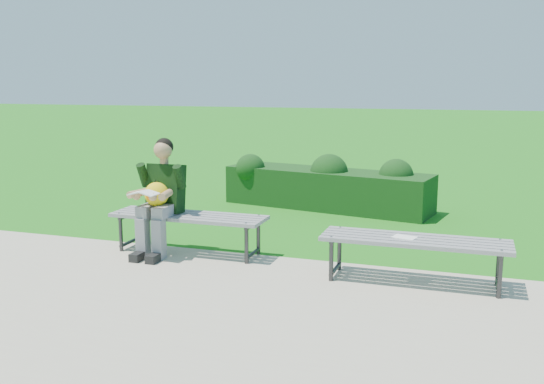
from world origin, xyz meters
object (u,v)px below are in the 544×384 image
object	(u,v)px
bench_right	(415,244)
seated_boy	(160,193)
hedge	(327,185)
paper_sheet	(404,237)
bench_left	(189,219)

from	to	relation	value
bench_right	seated_boy	xyz separation A→B (m)	(-2.86, 0.18, 0.30)
bench_right	seated_boy	size ratio (longest dim) A/B	1.37
seated_boy	hedge	bearing A→B (deg)	69.25
paper_sheet	hedge	bearing A→B (deg)	114.94
hedge	paper_sheet	bearing A→B (deg)	-65.06
paper_sheet	seated_boy	bearing A→B (deg)	176.29
seated_boy	paper_sheet	world-z (taller)	seated_boy
seated_boy	paper_sheet	xyz separation A→B (m)	(2.76, -0.18, -0.24)
hedge	seated_boy	xyz separation A→B (m)	(-1.20, -3.17, 0.36)
hedge	seated_boy	distance (m)	3.41
bench_left	seated_boy	distance (m)	0.44
bench_left	bench_right	distance (m)	2.57
bench_left	paper_sheet	distance (m)	2.48
seated_boy	paper_sheet	size ratio (longest dim) A/B	5.18
bench_left	seated_boy	bearing A→B (deg)	-161.72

